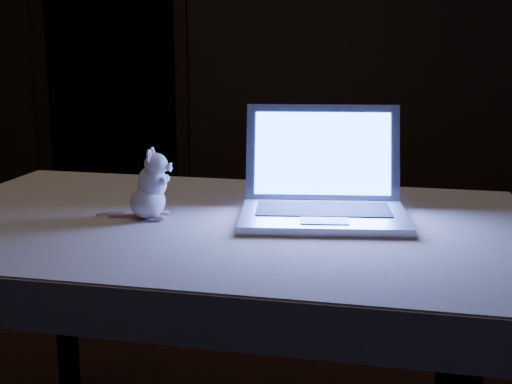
# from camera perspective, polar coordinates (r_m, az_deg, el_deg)

# --- Properties ---
(back_wall) EXTENTS (4.50, 0.04, 2.60)m
(back_wall) POSITION_cam_1_polar(r_m,az_deg,el_deg) (4.94, 1.32, 11.58)
(back_wall) COLOR black
(back_wall) RESTS_ON ground
(doorway) EXTENTS (1.06, 0.36, 2.13)m
(doorway) POSITION_cam_1_polar(r_m,az_deg,el_deg) (5.18, -11.02, 8.79)
(doorway) COLOR black
(doorway) RESTS_ON back_wall
(table) EXTENTS (1.67, 1.16, 0.84)m
(table) POSITION_cam_1_polar(r_m,az_deg,el_deg) (2.22, -3.26, -12.99)
(table) COLOR black
(table) RESTS_ON floor
(tablecloth) EXTENTS (1.82, 1.34, 0.12)m
(tablecloth) POSITION_cam_1_polar(r_m,az_deg,el_deg) (2.09, -3.40, -3.61)
(tablecloth) COLOR beige
(tablecloth) RESTS_ON table
(laptop) EXTENTS (0.48, 0.43, 0.31)m
(laptop) POSITION_cam_1_polar(r_m,az_deg,el_deg) (2.02, 5.29, 2.00)
(laptop) COLOR #BCBCC1
(laptop) RESTS_ON tablecloth
(plush_mouse) EXTENTS (0.15, 0.15, 0.20)m
(plush_mouse) POSITION_cam_1_polar(r_m,az_deg,el_deg) (2.08, -8.37, 0.62)
(plush_mouse) COLOR white
(plush_mouse) RESTS_ON tablecloth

